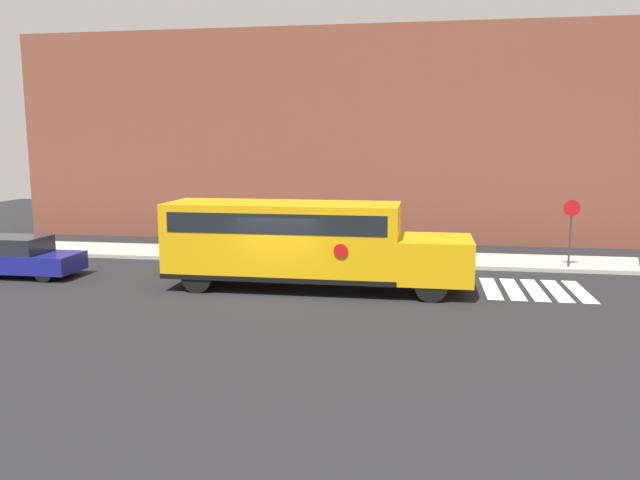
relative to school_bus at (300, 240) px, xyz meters
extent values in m
plane|color=black|center=(-0.51, -0.94, -1.63)|extent=(60.00, 60.00, 0.00)
cube|color=#B2ADA3|center=(-0.51, 5.56, -1.56)|extent=(44.00, 3.00, 0.15)
cube|color=brown|center=(-0.51, 12.06, 3.50)|extent=(32.00, 4.00, 10.27)
cube|color=white|center=(6.26, 1.06, -1.63)|extent=(0.50, 3.20, 0.01)
cube|color=white|center=(6.96, 1.06, -1.63)|extent=(0.50, 3.20, 0.01)
cube|color=white|center=(7.66, 1.06, -1.63)|extent=(0.50, 3.20, 0.01)
cube|color=white|center=(8.36, 1.06, -1.63)|extent=(0.50, 3.20, 0.01)
cube|color=white|center=(9.06, 1.06, -1.63)|extent=(0.50, 3.20, 0.01)
cube|color=#EAA80F|center=(-0.58, 0.00, 0.02)|extent=(7.62, 2.50, 2.41)
cube|color=#EAA80F|center=(4.38, 0.00, -0.50)|extent=(2.31, 2.50, 1.37)
cube|color=black|center=(-0.58, 0.00, -1.10)|extent=(7.62, 2.54, 0.16)
cube|color=black|center=(-0.58, 0.00, 0.68)|extent=(7.01, 2.53, 0.64)
cylinder|color=red|center=(1.51, -1.29, -0.10)|extent=(0.44, 0.02, 0.44)
cylinder|color=black|center=(4.26, 1.08, -1.13)|extent=(1.00, 0.30, 1.00)
cylinder|color=black|center=(4.26, -1.08, -1.13)|extent=(1.00, 0.30, 1.00)
cylinder|color=black|center=(-3.19, 1.08, -1.13)|extent=(1.00, 0.30, 1.00)
cylinder|color=black|center=(-3.19, -1.08, -1.13)|extent=(1.00, 0.30, 1.00)
cube|color=navy|center=(-10.44, 0.22, -1.09)|extent=(4.40, 1.75, 0.64)
cube|color=#1E2328|center=(-10.71, 0.22, -0.47)|extent=(2.47, 1.61, 0.58)
cylinder|color=black|center=(-8.99, 0.97, -1.31)|extent=(0.64, 0.22, 0.64)
cylinder|color=black|center=(-8.99, -0.53, -1.31)|extent=(0.64, 0.22, 0.64)
cylinder|color=#38383A|center=(9.44, 4.50, -0.42)|extent=(0.07, 0.07, 2.42)
cylinder|color=red|center=(9.44, 4.45, 0.76)|extent=(0.61, 0.03, 0.61)
camera|label=1|loc=(3.96, -19.88, 3.17)|focal=35.00mm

